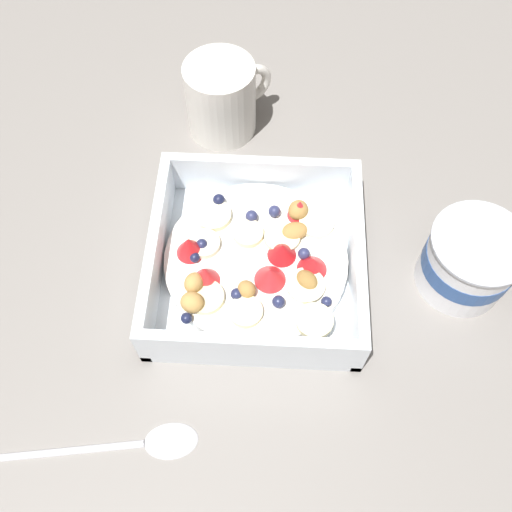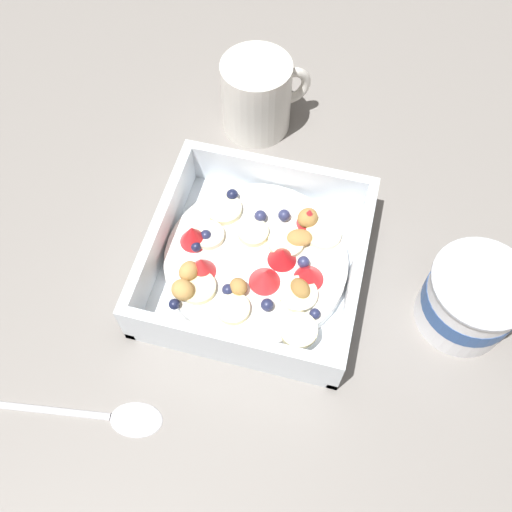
% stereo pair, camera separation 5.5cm
% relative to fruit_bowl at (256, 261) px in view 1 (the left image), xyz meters
% --- Properties ---
extents(ground_plane, '(2.40, 2.40, 0.00)m').
position_rel_fruit_bowl_xyz_m(ground_plane, '(0.02, -0.02, -0.02)').
color(ground_plane, gray).
extents(fruit_bowl, '(0.21, 0.21, 0.06)m').
position_rel_fruit_bowl_xyz_m(fruit_bowl, '(0.00, 0.00, 0.00)').
color(fruit_bowl, white).
rests_on(fruit_bowl, ground).
extents(spoon, '(0.04, 0.17, 0.01)m').
position_rel_fruit_bowl_xyz_m(spoon, '(0.18, -0.09, -0.02)').
color(spoon, silver).
rests_on(spoon, ground).
extents(yogurt_cup, '(0.09, 0.09, 0.07)m').
position_rel_fruit_bowl_xyz_m(yogurt_cup, '(-0.00, 0.21, 0.02)').
color(yogurt_cup, white).
rests_on(yogurt_cup, ground).
extents(coffee_mug, '(0.08, 0.10, 0.09)m').
position_rel_fruit_bowl_xyz_m(coffee_mug, '(-0.20, -0.05, 0.02)').
color(coffee_mug, white).
rests_on(coffee_mug, ground).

